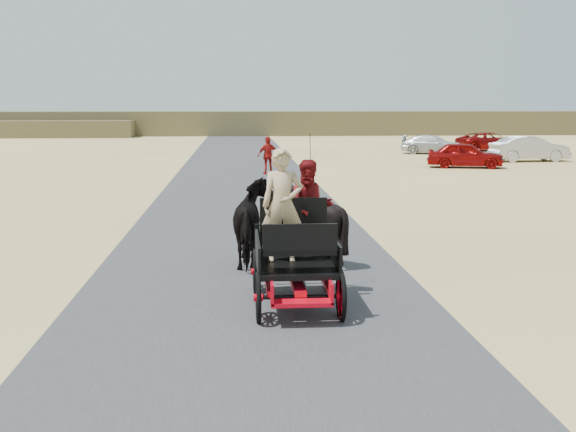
{
  "coord_description": "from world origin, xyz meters",
  "views": [
    {
      "loc": [
        -0.27,
        -12.44,
        3.22
      ],
      "look_at": [
        0.66,
        0.4,
        1.2
      ],
      "focal_mm": 45.0,
      "sensor_mm": 36.0,
      "label": 1
    }
  ],
  "objects": [
    {
      "name": "car_c",
      "position": [
        12.36,
        33.09,
        0.6
      ],
      "size": [
        4.44,
        3.1,
        1.19
      ],
      "primitive_type": "imported",
      "rotation": [
        0.0,
        0.0,
        1.18
      ],
      "color": "silver",
      "rests_on": "ground"
    },
    {
      "name": "driver_man",
      "position": [
        0.46,
        -1.15,
        1.62
      ],
      "size": [
        0.66,
        0.43,
        1.8
      ],
      "primitive_type": "imported",
      "color": "tan",
      "rests_on": "carriage"
    },
    {
      "name": "road",
      "position": [
        0.0,
        0.0,
        0.01
      ],
      "size": [
        6.0,
        140.0,
        0.01
      ],
      "primitive_type": "cube",
      "color": "#38383A",
      "rests_on": "ground"
    },
    {
      "name": "car_a",
      "position": [
        11.26,
        23.14,
        0.65
      ],
      "size": [
        4.05,
        2.38,
        1.29
      ],
      "primitive_type": "imported",
      "rotation": [
        0.0,
        0.0,
        1.33
      ],
      "color": "maroon",
      "rests_on": "ground"
    },
    {
      "name": "car_b",
      "position": [
        16.1,
        26.82,
        0.71
      ],
      "size": [
        4.39,
        1.82,
        1.41
      ],
      "primitive_type": "imported",
      "rotation": [
        0.0,
        0.0,
        1.65
      ],
      "color": "#B2B2B7",
      "rests_on": "ground"
    },
    {
      "name": "passenger_woman",
      "position": [
        0.96,
        -0.6,
        1.51
      ],
      "size": [
        0.77,
        0.6,
        1.58
      ],
      "primitive_type": "imported",
      "color": "#660C0F",
      "rests_on": "carriage"
    },
    {
      "name": "horse_right",
      "position": [
        1.21,
        1.8,
        0.85
      ],
      "size": [
        1.37,
        1.54,
        1.7
      ],
      "primitive_type": "imported",
      "rotation": [
        0.0,
        0.0,
        3.14
      ],
      "color": "black",
      "rests_on": "ground"
    },
    {
      "name": "car_d",
      "position": [
        17.12,
        35.94,
        0.63
      ],
      "size": [
        4.78,
        2.7,
        1.26
      ],
      "primitive_type": "imported",
      "rotation": [
        0.0,
        0.0,
        1.71
      ],
      "color": "maroon",
      "rests_on": "ground"
    },
    {
      "name": "pedestrian",
      "position": [
        1.2,
        20.34,
        0.86
      ],
      "size": [
        1.09,
        0.69,
        1.73
      ],
      "primitive_type": "imported",
      "rotation": [
        0.0,
        0.0,
        3.42
      ],
      "color": "#9F1512",
      "rests_on": "ground"
    },
    {
      "name": "horse_left",
      "position": [
        0.11,
        1.8,
        0.85
      ],
      "size": [
        0.91,
        2.01,
        1.7
      ],
      "primitive_type": "imported",
      "rotation": [
        0.0,
        0.0,
        3.14
      ],
      "color": "black",
      "rests_on": "ground"
    },
    {
      "name": "ground",
      "position": [
        0.0,
        0.0,
        0.0
      ],
      "size": [
        140.0,
        140.0,
        0.0
      ],
      "primitive_type": "plane",
      "color": "tan"
    },
    {
      "name": "ridge_far",
      "position": [
        0.0,
        62.0,
        1.2
      ],
      "size": [
        140.0,
        6.0,
        2.4
      ],
      "primitive_type": "cube",
      "color": "brown",
      "rests_on": "ground"
    },
    {
      "name": "carriage",
      "position": [
        0.66,
        -1.2,
        0.36
      ],
      "size": [
        1.3,
        2.4,
        0.72
      ],
      "primitive_type": null,
      "color": "black",
      "rests_on": "ground"
    }
  ]
}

